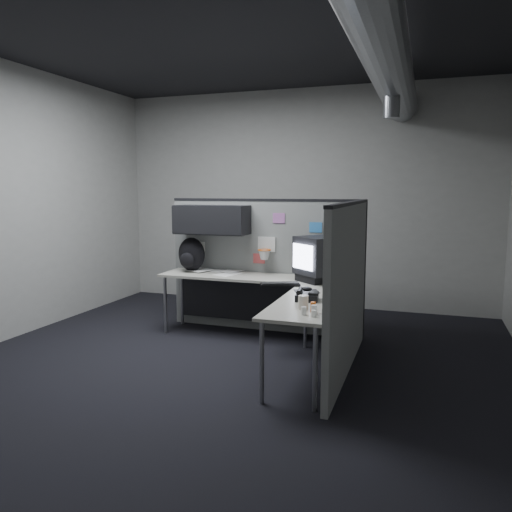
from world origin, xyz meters
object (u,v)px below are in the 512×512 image
at_px(phone, 307,296).
at_px(backpack, 191,255).
at_px(keyboard, 280,284).
at_px(monitor, 319,258).
at_px(desk, 268,292).

relative_size(phone, backpack, 0.59).
distance_m(keyboard, backpack, 1.44).
relative_size(monitor, backpack, 1.46).
xyz_separation_m(desk, backpack, (-1.12, 0.37, 0.32)).
xyz_separation_m(monitor, keyboard, (-0.34, -0.40, -0.24)).
xyz_separation_m(phone, backpack, (-1.74, 1.14, 0.16)).
height_order(monitor, keyboard, monitor).
xyz_separation_m(keyboard, backpack, (-1.32, 0.56, 0.19)).
bearing_deg(desk, backpack, 161.75).
bearing_deg(desk, keyboard, -45.06).
bearing_deg(monitor, keyboard, -135.26).
bearing_deg(backpack, desk, -1.35).
height_order(keyboard, phone, phone).
height_order(desk, monitor, monitor).
height_order(desk, phone, phone).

